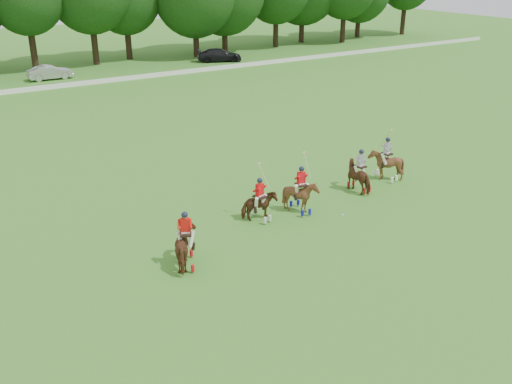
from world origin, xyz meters
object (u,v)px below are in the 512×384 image
car_mid (50,72)px  polo_stripe_a (360,176)px  car_right (219,55)px  polo_red_a (186,247)px  polo_red_b (260,206)px  polo_red_c (301,196)px  polo_ball (343,215)px  polo_stripe_b (386,164)px

car_mid → polo_stripe_a: polo_stripe_a is taller
car_right → polo_red_a: bearing=172.0°
polo_red_b → polo_stripe_a: bearing=2.2°
polo_red_a → polo_red_c: bearing=14.2°
polo_red_a → polo_ball: bearing=1.9°
polo_red_a → polo_red_c: polo_red_c is taller
car_mid → car_right: size_ratio=0.84×
polo_red_a → polo_red_b: polo_red_b is taller
car_right → polo_stripe_a: 40.27m
polo_stripe_a → polo_stripe_b: size_ratio=0.77×
car_right → polo_red_b: size_ratio=1.91×
polo_red_b → polo_red_c: (2.18, -0.26, 0.11)m
polo_red_b → polo_red_c: polo_red_c is taller
polo_red_a → polo_red_c: size_ratio=0.82×
polo_red_b → polo_stripe_b: 8.74m
polo_red_a → polo_red_b: (4.76, 2.01, -0.13)m
car_mid → polo_red_c: 38.80m
polo_ball → car_right: bearing=68.9°
polo_red_c → polo_stripe_a: 4.25m
polo_red_b → polo_stripe_b: polo_stripe_b is taller
car_right → polo_stripe_a: size_ratio=2.22×
polo_stripe_b → polo_ball: polo_stripe_b is taller
polo_red_c → car_right: bearing=66.4°
polo_red_b → car_right: bearing=63.6°
polo_red_a → polo_red_b: bearing=22.9°
car_right → polo_stripe_b: 39.16m
car_right → polo_red_c: 42.26m
polo_red_c → polo_stripe_a: bearing=6.8°
polo_red_a → polo_red_b: size_ratio=0.89×
polo_red_a → polo_red_c: (6.94, 1.75, -0.02)m
polo_red_b → polo_red_a: bearing=-157.1°
polo_red_b → polo_red_c: size_ratio=0.92×
car_mid → polo_red_b: polo_red_b is taller
polo_red_a → polo_red_c: 7.16m
polo_red_a → polo_ball: 8.42m
polo_stripe_a → car_right: bearing=71.6°
polo_ball → polo_red_c: bearing=134.1°
polo_stripe_a → polo_stripe_b: 2.36m
car_mid → polo_stripe_b: bearing=-166.4°
car_mid → car_right: (19.19, 0.00, 0.03)m
car_right → polo_red_c: size_ratio=1.76×
car_mid → car_right: 19.19m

